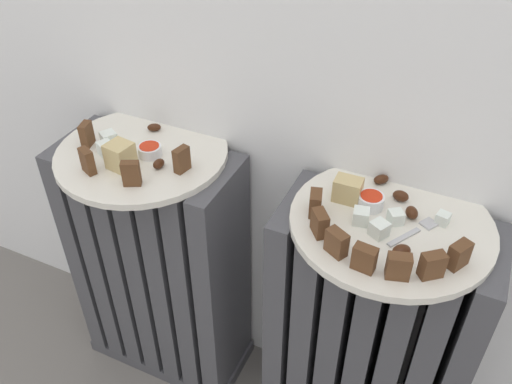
{
  "coord_description": "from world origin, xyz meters",
  "views": [
    {
      "loc": [
        0.29,
        -0.35,
        1.1
      ],
      "look_at": [
        0.0,
        0.28,
        0.56
      ],
      "focal_mm": 37.43,
      "sensor_mm": 36.0,
      "label": 1
    }
  ],
  "objects": [
    {
      "name": "dark_cake_slice_right_5",
      "position": [
        0.29,
        0.19,
        0.6
      ],
      "size": [
        0.04,
        0.03,
        0.04
      ],
      "primitive_type": "cube",
      "rotation": [
        0.0,
        0.0,
        0.68
      ],
      "color": "#56351E",
      "rests_on": "plate_right"
    },
    {
      "name": "dark_cake_slice_left_1",
      "position": [
        -0.26,
        0.19,
        0.6
      ],
      "size": [
        0.03,
        0.02,
        0.04
      ],
      "primitive_type": "cube",
      "rotation": [
        0.0,
        0.0,
        -0.43
      ],
      "color": "#56351E",
      "rests_on": "plate_left"
    },
    {
      "name": "turkish_delight_right_1",
      "position": [
        0.21,
        0.24,
        0.59
      ],
      "size": [
        0.03,
        0.03,
        0.02
      ],
      "primitive_type": "cube",
      "rotation": [
        0.0,
        0.0,
        1.06
      ],
      "color": "white",
      "rests_on": "plate_right"
    },
    {
      "name": "medjool_date_right_3",
      "position": [
        0.25,
        0.3,
        0.59
      ],
      "size": [
        0.03,
        0.03,
        0.02
      ],
      "primitive_type": "ellipsoid",
      "rotation": [
        0.0,
        0.0,
        2.11
      ],
      "color": "#3D1E0F",
      "rests_on": "plate_right"
    },
    {
      "name": "turkish_delight_right_0",
      "position": [
        0.18,
        0.26,
        0.59
      ],
      "size": [
        0.03,
        0.03,
        0.02
      ],
      "primitive_type": "cube",
      "rotation": [
        0.0,
        0.0,
        0.2
      ],
      "color": "white",
      "rests_on": "plate_right"
    },
    {
      "name": "radiator_left",
      "position": [
        -0.22,
        0.28,
        0.28
      ],
      "size": [
        0.35,
        0.17,
        0.57
      ],
      "color": "#47474C",
      "rests_on": "ground_plane"
    },
    {
      "name": "dark_cake_slice_right_2",
      "position": [
        0.17,
        0.18,
        0.6
      ],
      "size": [
        0.04,
        0.03,
        0.04
      ],
      "primitive_type": "cube",
      "rotation": [
        0.0,
        0.0,
        -0.5
      ],
      "color": "#56351E",
      "rests_on": "plate_right"
    },
    {
      "name": "dark_cake_slice_right_6",
      "position": [
        0.32,
        0.23,
        0.6
      ],
      "size": [
        0.03,
        0.04,
        0.04
      ],
      "primitive_type": "cube",
      "rotation": [
        0.0,
        0.0,
        1.07
      ],
      "color": "#56351E",
      "rests_on": "plate_right"
    },
    {
      "name": "dark_cake_slice_left_2",
      "position": [
        -0.18,
        0.19,
        0.6
      ],
      "size": [
        0.03,
        0.03,
        0.04
      ],
      "primitive_type": "cube",
      "rotation": [
        0.0,
        0.0,
        0.46
      ],
      "color": "#56351E",
      "rests_on": "plate_left"
    },
    {
      "name": "medjool_date_left_1",
      "position": [
        -0.24,
        0.35,
        0.59
      ],
      "size": [
        0.03,
        0.03,
        0.01
      ],
      "primitive_type": "ellipsoid",
      "rotation": [
        0.0,
        0.0,
        0.52
      ],
      "color": "#3D1E0F",
      "rests_on": "plate_left"
    },
    {
      "name": "dark_cake_slice_right_3",
      "position": [
        0.21,
        0.17,
        0.6
      ],
      "size": [
        0.03,
        0.02,
        0.04
      ],
      "primitive_type": "cube",
      "rotation": [
        0.0,
        0.0,
        -0.1
      ],
      "color": "#56351E",
      "rests_on": "plate_right"
    },
    {
      "name": "fork",
      "position": [
        0.26,
        0.27,
        0.58
      ],
      "size": [
        0.06,
        0.09,
        0.0
      ],
      "color": "#B7B7BC",
      "rests_on": "plate_right"
    },
    {
      "name": "medjool_date_right_0",
      "position": [
        0.22,
        0.33,
        0.59
      ],
      "size": [
        0.03,
        0.02,
        0.02
      ],
      "primitive_type": "ellipsoid",
      "rotation": [
        0.0,
        0.0,
        3.08
      ],
      "color": "#3D1E0F",
      "rests_on": "plate_right"
    },
    {
      "name": "medjool_date_right_2",
      "position": [
        0.25,
        0.21,
        0.59
      ],
      "size": [
        0.03,
        0.03,
        0.02
      ],
      "primitive_type": "ellipsoid",
      "rotation": [
        0.0,
        0.0,
        0.73
      ],
      "color": "#3D1E0F",
      "rests_on": "plate_right"
    },
    {
      "name": "plate_left",
      "position": [
        -0.22,
        0.28,
        0.57
      ],
      "size": [
        0.3,
        0.3,
        0.01
      ],
      "primitive_type": "cylinder",
      "color": "silver",
      "rests_on": "radiator_left"
    },
    {
      "name": "marble_cake_slice_right_0",
      "position": [
        0.15,
        0.3,
        0.6
      ],
      "size": [
        0.04,
        0.03,
        0.04
      ],
      "primitive_type": "cube",
      "rotation": [
        0.0,
        0.0,
        0.02
      ],
      "color": "tan",
      "rests_on": "plate_right"
    },
    {
      "name": "dark_cake_slice_left_0",
      "position": [
        -0.32,
        0.26,
        0.6
      ],
      "size": [
        0.02,
        0.03,
        0.04
      ],
      "primitive_type": "cube",
      "rotation": [
        0.0,
        0.0,
        -1.32
      ],
      "color": "#56351E",
      "rests_on": "plate_left"
    },
    {
      "name": "dark_cake_slice_right_1",
      "position": [
        0.13,
        0.21,
        0.6
      ],
      "size": [
        0.03,
        0.04,
        0.04
      ],
      "primitive_type": "cube",
      "rotation": [
        0.0,
        0.0,
        -0.89
      ],
      "color": "#56351E",
      "rests_on": "plate_right"
    },
    {
      "name": "jam_bowl_left",
      "position": [
        -0.2,
        0.27,
        0.59
      ],
      "size": [
        0.04,
        0.04,
        0.02
      ],
      "color": "white",
      "rests_on": "plate_left"
    },
    {
      "name": "turkish_delight_left_0",
      "position": [
        -0.27,
        0.25,
        0.59
      ],
      "size": [
        0.03,
        0.03,
        0.02
      ],
      "primitive_type": "cube",
      "rotation": [
        0.0,
        0.0,
        1.09
      ],
      "color": "white",
      "rests_on": "plate_left"
    },
    {
      "name": "plate_right",
      "position": [
        0.22,
        0.28,
        0.57
      ],
      "size": [
        0.3,
        0.3,
        0.01
      ],
      "primitive_type": "cylinder",
      "color": "silver",
      "rests_on": "radiator_right"
    },
    {
      "name": "dark_cake_slice_left_3",
      "position": [
        -0.13,
        0.26,
        0.6
      ],
      "size": [
        0.02,
        0.03,
        0.04
      ],
      "primitive_type": "cube",
      "rotation": [
        0.0,
        0.0,
        1.36
      ],
      "color": "#56351E",
      "rests_on": "plate_left"
    },
    {
      "name": "turkish_delight_left_1",
      "position": [
        -0.28,
        0.27,
        0.59
      ],
      "size": [
        0.03,
        0.03,
        0.02
      ],
      "primitive_type": "cube",
      "rotation": [
        0.0,
        0.0,
        1.03
      ],
      "color": "white",
      "rests_on": "plate_left"
    },
    {
      "name": "turkish_delight_right_2",
      "position": [
        0.23,
        0.28,
        0.59
      ],
      "size": [
        0.03,
        0.03,
        0.02
      ],
      "primitive_type": "cube",
      "rotation": [
        0.0,
        0.0,
        0.61
      ],
      "color": "white",
      "rests_on": "plate_right"
    },
    {
      "name": "turkish_delight_right_3",
      "position": [
        0.29,
        0.3,
        0.59
      ],
      "size": [
        0.02,
        0.02,
        0.02
      ],
      "primitive_type": "cube",
      "rotation": [
        0.0,
        0.0,
        1.35
      ],
      "color": "white",
      "rests_on": "plate_right"
    },
    {
      "name": "medjool_date_right_1",
      "position": [
        0.18,
        0.36,
        0.59
      ],
      "size": [
        0.03,
        0.03,
        0.02
      ],
      "primitive_type": "ellipsoid",
      "rotation": [
        0.0,
        0.0,
        0.8
      ],
      "color": "#3D1E0F",
      "rests_on": "plate_right"
    },
    {
      "name": "jam_bowl_right",
      "position": [
        0.18,
        0.3,
        0.59
      ],
      "size": [
        0.04,
        0.04,
        0.02
      ],
      "color": "white",
      "rests_on": "plate_right"
    },
    {
      "name": "radiator_right",
      "position": [
        0.22,
        0.28,
        0.28
      ],
      "size": [
        0.35,
        0.17,
        0.57
      ],
      "color": "#47474C",
      "rests_on": "ground_plane"
    },
    {
      "name": "dark_cake_slice_right_0",
      "position": [
        0.11,
        0.25,
        0.6
      ],
      "size": [
        0.03,
        0.03,
        0.04
      ],
      "primitive_type": "cube",
      "rotation": [
        0.0,
        0.0,
        -1.28
      ],
      "color": "#56351E",
      "rests_on": "plate_right"
    },
    {
      "name": "marble_cake_slice_left_0",
      "position": [
        -0.22,
        0.22,
        0.6
      ],
      "size": [
        0.05,
        0.04,
        0.04
      ],
      "primitive_type": "cube",
      "rotation": [
        0.0,
        0.0,
        -0.15
      ],
      "color": "tan",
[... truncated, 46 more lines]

